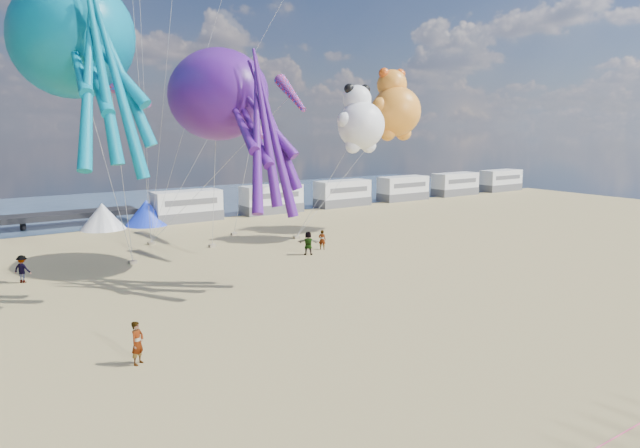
{
  "coord_description": "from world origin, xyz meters",
  "views": [
    {
      "loc": [
        -14.52,
        -12.95,
        9.2
      ],
      "look_at": [
        -1.52,
        6.0,
        5.25
      ],
      "focal_mm": 32.0,
      "sensor_mm": 36.0,
      "label": 1
    }
  ],
  "objects": [
    {
      "name": "ground",
      "position": [
        0.0,
        0.0,
        0.0
      ],
      "size": [
        120.0,
        120.0,
        0.0
      ],
      "primitive_type": "plane",
      "color": "tan",
      "rests_on": "ground"
    },
    {
      "name": "windsock_left",
      "position": [
        -5.29,
        22.09,
        11.56
      ],
      "size": [
        3.61,
        6.67,
        6.77
      ],
      "primitive_type": null,
      "rotation": [
        0.0,
        0.0,
        0.39
      ],
      "color": "red"
    },
    {
      "name": "windsock_right",
      "position": [
        6.56,
        21.24,
        11.37
      ],
      "size": [
        1.63,
        4.79,
        4.71
      ],
      "primitive_type": null,
      "rotation": [
        0.0,
        0.0,
        -0.16
      ],
      "color": "red"
    },
    {
      "name": "tent_blue",
      "position": [
        2.0,
        40.0,
        1.2
      ],
      "size": [
        4.0,
        4.0,
        2.4
      ],
      "primitive_type": "cone",
      "color": "#1933CC",
      "rests_on": "ground"
    },
    {
      "name": "standing_person",
      "position": [
        -8.46,
        8.47,
        0.87
      ],
      "size": [
        0.76,
        0.72,
        1.74
      ],
      "primitive_type": "imported",
      "rotation": [
        0.0,
        0.0,
        0.65
      ],
      "color": "tan",
      "rests_on": "ground"
    },
    {
      "name": "beachgoer_4",
      "position": [
        7.63,
        20.83,
        0.86
      ],
      "size": [
        1.08,
        0.9,
        1.72
      ],
      "primitive_type": "imported",
      "rotation": [
        0.0,
        0.0,
        2.57
      ],
      "color": "#7F6659",
      "rests_on": "ground"
    },
    {
      "name": "motorhome_2",
      "position": [
        25.0,
        40.0,
        1.5
      ],
      "size": [
        6.6,
        2.5,
        3.0
      ],
      "primitive_type": "cube",
      "color": "silver",
      "rests_on": "ground"
    },
    {
      "name": "motorhome_0",
      "position": [
        6.0,
        40.0,
        1.5
      ],
      "size": [
        6.6,
        2.5,
        3.0
      ],
      "primitive_type": "cube",
      "color": "silver",
      "rests_on": "ground"
    },
    {
      "name": "tent_white",
      "position": [
        -2.0,
        40.0,
        1.2
      ],
      "size": [
        4.0,
        4.0,
        2.4
      ],
      "primitive_type": "cone",
      "color": "white",
      "rests_on": "ground"
    },
    {
      "name": "sandbag_e",
      "position": [
        -0.62,
        30.87,
        0.11
      ],
      "size": [
        0.5,
        0.35,
        0.22
      ],
      "primitive_type": "cube",
      "color": "gray",
      "rests_on": "ground"
    },
    {
      "name": "kite_octopus_purple",
      "position": [
        1.11,
        21.46,
        11.18
      ],
      "size": [
        6.82,
        11.61,
        12.43
      ],
      "primitive_type": null,
      "rotation": [
        0.0,
        0.0,
        0.21
      ],
      "color": "#4B157C"
    },
    {
      "name": "kite_teddy_orange",
      "position": [
        19.59,
        25.03,
        10.49
      ],
      "size": [
        6.14,
        5.9,
        7.39
      ],
      "primitive_type": null,
      "rotation": [
        0.0,
        0.0,
        -0.21
      ],
      "color": "orange"
    },
    {
      "name": "beachgoer_5",
      "position": [
        9.48,
        21.74,
        0.75
      ],
      "size": [
        1.3,
        1.28,
        1.49
      ],
      "primitive_type": "imported",
      "rotation": [
        0.0,
        0.0,
        2.37
      ],
      "color": "#7F6659",
      "rests_on": "ground"
    },
    {
      "name": "beachgoer_2",
      "position": [
        -10.5,
        24.21,
        0.83
      ],
      "size": [
        1.02,
        1.02,
        1.66
      ],
      "primitive_type": "imported",
      "rotation": [
        0.0,
        0.0,
        2.35
      ],
      "color": "#7F6659",
      "rests_on": "ground"
    },
    {
      "name": "sandbag_b",
      "position": [
        2.97,
        27.22,
        0.11
      ],
      "size": [
        0.5,
        0.35,
        0.22
      ],
      "primitive_type": "cube",
      "color": "gray",
      "rests_on": "ground"
    },
    {
      "name": "water",
      "position": [
        0.0,
        55.0,
        0.02
      ],
      "size": [
        120.0,
        120.0,
        0.0
      ],
      "primitive_type": "plane",
      "color": "#384F6B",
      "rests_on": "ground"
    },
    {
      "name": "motorhome_1",
      "position": [
        15.5,
        40.0,
        1.5
      ],
      "size": [
        6.6,
        2.5,
        3.0
      ],
      "primitive_type": "cube",
      "color": "silver",
      "rests_on": "ground"
    },
    {
      "name": "motorhome_3",
      "position": [
        34.5,
        40.0,
        1.5
      ],
      "size": [
        6.6,
        2.5,
        3.0
      ],
      "primitive_type": "cube",
      "color": "silver",
      "rests_on": "ground"
    },
    {
      "name": "sandbag_a",
      "position": [
        -3.71,
        25.23,
        0.11
      ],
      "size": [
        0.5,
        0.35,
        0.22
      ],
      "primitive_type": "cube",
      "color": "gray",
      "rests_on": "ground"
    },
    {
      "name": "sandbag_c",
      "position": [
        10.13,
        26.42,
        0.11
      ],
      "size": [
        0.5,
        0.35,
        0.22
      ],
      "primitive_type": "cube",
      "color": "gray",
      "rests_on": "ground"
    },
    {
      "name": "sandbag_d",
      "position": [
        6.55,
        30.79,
        0.11
      ],
      "size": [
        0.5,
        0.35,
        0.22
      ],
      "primitive_type": "cube",
      "color": "gray",
      "rests_on": "ground"
    },
    {
      "name": "kite_panda",
      "position": [
        14.23,
        23.16,
        9.29
      ],
      "size": [
        5.46,
        5.26,
        6.47
      ],
      "primitive_type": null,
      "rotation": [
        0.0,
        0.0,
        -0.23
      ],
      "color": "white"
    },
    {
      "name": "windsock_mid",
      "position": [
        7.65,
        28.69,
        9.7
      ],
      "size": [
        2.79,
        6.27,
        6.25
      ],
      "primitive_type": null,
      "rotation": [
        0.0,
        0.0,
        -0.3
      ],
      "color": "red"
    },
    {
      "name": "motorhome_5",
      "position": [
        53.5,
        40.0,
        1.5
      ],
      "size": [
        6.6,
        2.5,
        3.0
      ],
      "primitive_type": "cube",
      "color": "silver",
      "rests_on": "ground"
    },
    {
      "name": "kite_octopus_teal",
      "position": [
        -6.92,
        23.91,
        14.28
      ],
      "size": [
        8.25,
        12.85,
        13.59
      ],
      "primitive_type": null,
      "rotation": [
        0.0,
        0.0,
        0.29
      ],
      "color": "#037694"
    },
    {
      "name": "motorhome_4",
      "position": [
        44.0,
        40.0,
        1.5
      ],
      "size": [
        6.6,
        2.5,
        3.0
      ],
      "primitive_type": "cube",
      "color": "silver",
      "rests_on": "ground"
    }
  ]
}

